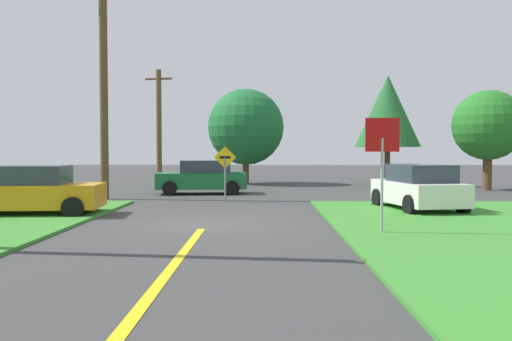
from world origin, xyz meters
TOP-DOWN VIEW (x-y plane):
  - ground_plane at (0.00, 0.00)m, footprint 120.00×120.00m
  - lane_stripe_center at (0.00, -8.00)m, footprint 0.20×14.00m
  - stop_sign at (4.59, -1.91)m, footprint 0.84×0.07m
  - car_approaching_junction at (-1.29, 10.36)m, footprint 4.45×2.38m
  - car_on_crossroad at (7.05, 3.35)m, footprint 2.64×4.16m
  - parked_car_near_building at (-5.69, 1.86)m, footprint 4.18×2.35m
  - utility_pole_mid at (-5.18, 7.57)m, footprint 1.80×0.35m
  - utility_pole_far at (-5.13, 19.24)m, footprint 1.79×0.46m
  - direction_sign at (0.11, 6.32)m, footprint 0.90×0.13m
  - oak_tree_left at (13.45, 12.82)m, footprint 3.67×3.67m
  - pine_tree_center at (0.58, 17.82)m, footprint 4.73×4.73m
  - oak_tree_right at (8.90, 15.81)m, footprint 3.78×3.78m

SIDE VIEW (x-z plane):
  - ground_plane at x=0.00m, z-range 0.00..0.00m
  - lane_stripe_center at x=0.00m, z-range 0.00..0.01m
  - car_on_crossroad at x=7.05m, z-range -0.01..1.61m
  - parked_car_near_building at x=-5.69m, z-range -0.01..1.61m
  - car_approaching_junction at x=-1.29m, z-range -0.01..1.61m
  - direction_sign at x=0.11m, z-range 0.27..2.54m
  - stop_sign at x=4.59m, z-range 0.63..3.53m
  - oak_tree_left at x=13.45m, z-range 0.78..6.03m
  - pine_tree_center at x=0.58m, z-range 0.59..6.51m
  - utility_pole_far at x=-5.13m, z-range 0.09..7.41m
  - oak_tree_right at x=8.90m, z-range 1.14..7.60m
  - utility_pole_mid at x=-5.18m, z-range 0.09..9.58m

